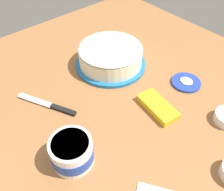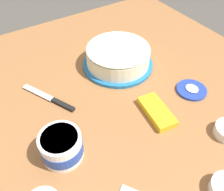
{
  "view_description": "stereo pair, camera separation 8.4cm",
  "coord_description": "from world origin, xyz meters",
  "px_view_note": "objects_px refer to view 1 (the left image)",
  "views": [
    {
      "loc": [
        -0.36,
        0.31,
        0.63
      ],
      "look_at": [
        0.09,
        -0.07,
        0.04
      ],
      "focal_mm": 38.5,
      "sensor_mm": 36.0,
      "label": 1
    },
    {
      "loc": [
        -0.41,
        0.24,
        0.63
      ],
      "look_at": [
        0.09,
        -0.07,
        0.04
      ],
      "focal_mm": 38.5,
      "sensor_mm": 36.0,
      "label": 2
    }
  ],
  "objects_px": {
    "frosting_tub": "(72,152)",
    "frosting_tub_lid": "(186,82)",
    "candy_box_lower": "(158,107)",
    "spreading_knife": "(51,106)",
    "frosted_cake": "(110,56)"
  },
  "relations": [
    {
      "from": "frosting_tub",
      "to": "frosting_tub_lid",
      "type": "bearing_deg",
      "value": -90.9
    },
    {
      "from": "frosting_tub",
      "to": "candy_box_lower",
      "type": "height_order",
      "value": "frosting_tub"
    },
    {
      "from": "frosting_tub_lid",
      "to": "spreading_knife",
      "type": "height_order",
      "value": "frosting_tub_lid"
    },
    {
      "from": "frosting_tub",
      "to": "frosted_cake",
      "type": "bearing_deg",
      "value": -53.99
    },
    {
      "from": "frosted_cake",
      "to": "frosting_tub",
      "type": "relative_size",
      "value": 2.37
    },
    {
      "from": "frosted_cake",
      "to": "spreading_knife",
      "type": "height_order",
      "value": "frosted_cake"
    },
    {
      "from": "frosted_cake",
      "to": "candy_box_lower",
      "type": "relative_size",
      "value": 1.91
    },
    {
      "from": "frosted_cake",
      "to": "spreading_knife",
      "type": "bearing_deg",
      "value": 98.22
    },
    {
      "from": "spreading_knife",
      "to": "frosted_cake",
      "type": "bearing_deg",
      "value": -81.78
    },
    {
      "from": "frosted_cake",
      "to": "candy_box_lower",
      "type": "height_order",
      "value": "frosted_cake"
    },
    {
      "from": "candy_box_lower",
      "to": "spreading_knife",
      "type": "bearing_deg",
      "value": 56.11
    },
    {
      "from": "frosting_tub",
      "to": "frosting_tub_lid",
      "type": "xyz_separation_m",
      "value": [
        -0.01,
        -0.52,
        -0.04
      ]
    },
    {
      "from": "spreading_knife",
      "to": "frosting_tub",
      "type": "bearing_deg",
      "value": 165.27
    },
    {
      "from": "frosted_cake",
      "to": "frosting_tub_lid",
      "type": "height_order",
      "value": "frosted_cake"
    },
    {
      "from": "frosting_tub",
      "to": "spreading_knife",
      "type": "xyz_separation_m",
      "value": [
        0.22,
        -0.06,
        -0.04
      ]
    }
  ]
}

